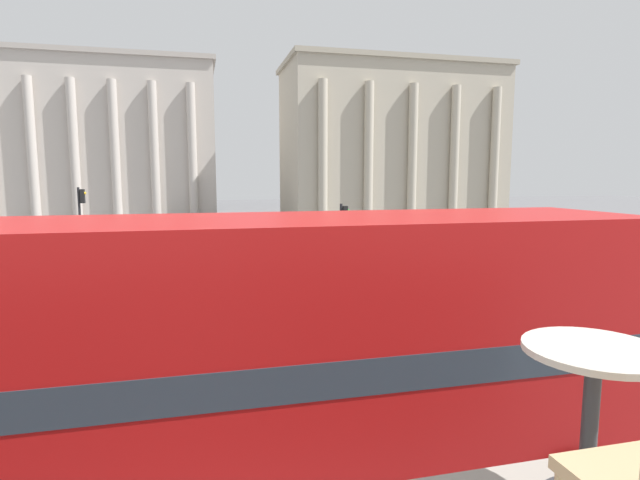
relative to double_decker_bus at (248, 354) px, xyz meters
name	(u,v)px	position (x,y,z in m)	size (l,w,h in m)	color
double_decker_bus	(248,354)	(0.00, 0.00, 0.00)	(11.12, 2.66, 4.15)	black
cafe_dining_table	(592,390)	(1.06, -4.77, 1.45)	(0.60, 0.60, 0.73)	#2D2D30
plaza_building_left	(107,142)	(-10.37, 54.81, 6.26)	(23.98, 15.65, 17.15)	#BCB2A8
plaza_building_right	(391,143)	(20.31, 46.11, 6.04)	(23.64, 12.26, 16.71)	#B2A893
traffic_light_mid	(343,231)	(5.50, 14.25, 0.00)	(0.42, 0.24, 3.53)	black
traffic_light_far	(81,216)	(-6.33, 20.65, 0.39)	(0.42, 0.24, 4.17)	black
car_white	(61,261)	(-7.03, 19.17, -1.62)	(4.20, 1.93, 1.35)	black
pedestrian_grey	(338,233)	(8.09, 24.23, -1.25)	(0.32, 0.32, 1.83)	#282B33
pedestrian_yellow	(339,276)	(4.46, 11.15, -1.31)	(0.32, 0.32, 1.75)	#282B33
pedestrian_red	(210,235)	(0.05, 25.82, -1.29)	(0.32, 0.32, 1.77)	#282B33
pedestrian_blue	(309,230)	(7.01, 27.95, -1.36)	(0.32, 0.32, 1.67)	#282B33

